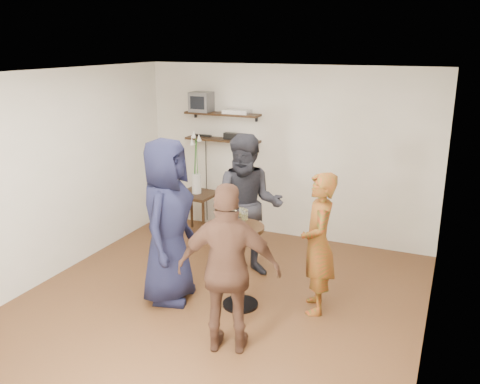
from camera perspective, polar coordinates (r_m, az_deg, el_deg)
name	(u,v)px	position (r m, az deg, el deg)	size (l,w,h in m)	color
room	(212,198)	(5.43, -3.16, -0.72)	(4.58, 5.08, 2.68)	#442415
shelf_upper	(222,114)	(7.84, -2.00, 8.76)	(1.20, 0.25, 0.04)	black
shelf_lower	(223,140)	(7.90, -1.97, 5.88)	(1.20, 0.25, 0.04)	black
crt_monitor	(202,102)	(7.97, -4.32, 10.07)	(0.32, 0.30, 0.30)	#59595B
dvd_deck	(237,112)	(7.73, -0.32, 9.01)	(0.40, 0.24, 0.06)	silver
radio	(231,136)	(7.83, -1.02, 6.29)	(0.22, 0.10, 0.10)	black
power_strip	(203,135)	(8.10, -4.23, 6.35)	(0.30, 0.05, 0.03)	black
side_table	(197,200)	(7.88, -4.86, -0.89)	(0.60, 0.60, 0.67)	black
vase_lilies	(196,173)	(7.76, -4.95, 2.10)	(0.20, 0.20, 0.99)	silver
drinks_table	(240,255)	(5.70, 0.04, -7.12)	(0.53, 0.53, 0.97)	black
wine_glass_fl	(234,216)	(5.51, -0.64, -2.67)	(0.06, 0.06, 0.19)	silver
wine_glass_fr	(245,216)	(5.47, 0.53, -2.67)	(0.07, 0.07, 0.21)	silver
wine_glass_bl	(242,213)	(5.60, 0.19, -2.39)	(0.06, 0.06, 0.18)	silver
wine_glass_br	(244,214)	(5.53, 0.46, -2.54)	(0.07, 0.07, 0.20)	silver
person_plaid	(318,244)	(5.62, 8.77, -5.74)	(0.58, 0.38, 1.59)	red
person_dark	(248,206)	(6.39, 0.90, -1.62)	(0.89, 0.70, 1.84)	black
person_navy	(167,221)	(5.81, -8.20, -3.27)	(0.94, 0.61, 1.92)	black
person_brown	(229,270)	(4.84, -1.26, -8.74)	(0.99, 0.41, 1.69)	#4C2E20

